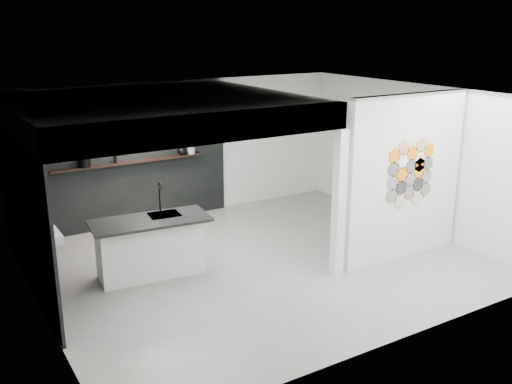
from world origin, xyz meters
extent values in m
cube|color=slate|center=(0.00, 0.00, -0.01)|extent=(7.00, 6.00, 0.01)
cube|color=silver|center=(2.23, -1.00, 1.40)|extent=(2.45, 0.15, 2.80)
cube|color=black|center=(-1.30, 2.97, 1.18)|extent=(4.40, 0.04, 2.35)
cube|color=black|center=(-3.47, 1.00, 1.18)|extent=(0.04, 4.00, 2.35)
cube|color=silver|center=(-1.30, 1.00, 2.55)|extent=(4.40, 4.00, 0.40)
cube|color=silver|center=(0.82, -1.00, 1.18)|extent=(0.16, 0.16, 2.35)
cube|color=silver|center=(-1.30, -0.92, 2.55)|extent=(4.40, 0.16, 0.40)
cube|color=silver|center=(-3.24, 0.80, 0.85)|extent=(0.40, 0.60, 0.12)
cube|color=black|center=(-1.20, 2.87, 1.30)|extent=(3.00, 0.15, 0.04)
cube|color=silver|center=(-1.75, 0.49, 0.46)|extent=(1.66, 0.75, 0.92)
cube|color=black|center=(-1.75, 0.41, 0.94)|extent=(1.90, 0.99, 0.04)
cube|color=black|center=(-1.47, 0.52, 0.96)|extent=(0.52, 0.46, 0.02)
cylinder|color=black|center=(-1.45, 0.73, 1.18)|extent=(0.03, 0.03, 0.43)
torus|color=black|center=(-1.46, 0.67, 1.40)|extent=(0.04, 0.15, 0.15)
cylinder|color=black|center=(-2.05, 2.87, 1.41)|extent=(0.22, 0.22, 0.18)
ellipsoid|color=black|center=(-0.09, 2.87, 1.40)|extent=(0.24, 0.24, 0.17)
cylinder|color=gray|center=(0.11, 2.87, 1.38)|extent=(0.21, 0.21, 0.11)
cylinder|color=gray|center=(0.15, 2.87, 1.38)|extent=(0.10, 0.10, 0.12)
cylinder|color=black|center=(-1.47, 2.87, 1.39)|extent=(0.07, 0.07, 0.14)
cylinder|color=black|center=(-2.01, 2.87, 1.36)|extent=(0.09, 0.09, 0.09)
cylinder|color=#66635E|center=(1.86, -1.09, 1.16)|extent=(0.26, 0.02, 0.26)
cylinder|color=silver|center=(1.86, -1.09, 1.39)|extent=(0.26, 0.02, 0.26)
cylinder|color=black|center=(1.86, -1.09, 1.61)|extent=(0.26, 0.02, 0.26)
cylinder|color=orange|center=(1.86, -1.09, 1.84)|extent=(0.26, 0.02, 0.26)
cylinder|color=beige|center=(2.06, -1.09, 1.05)|extent=(0.26, 0.02, 0.26)
cylinder|color=#2D2D2D|center=(2.06, -1.09, 1.27)|extent=(0.26, 0.02, 0.26)
cylinder|color=orange|center=(2.06, -1.09, 1.50)|extent=(0.26, 0.02, 0.26)
cylinder|color=white|center=(2.06, -1.09, 1.73)|extent=(0.26, 0.02, 0.26)
cylinder|color=tan|center=(2.06, -1.09, 1.95)|extent=(0.26, 0.02, 0.26)
cylinder|color=#66635E|center=(2.25, -1.09, 1.16)|extent=(0.26, 0.02, 0.26)
cylinder|color=silver|center=(2.25, -1.09, 1.39)|extent=(0.26, 0.02, 0.26)
cylinder|color=black|center=(2.25, -1.09, 1.61)|extent=(0.26, 0.02, 0.26)
cylinder|color=orange|center=(2.25, -1.09, 1.84)|extent=(0.26, 0.02, 0.26)
cylinder|color=beige|center=(2.44, -1.09, 1.05)|extent=(0.26, 0.02, 0.26)
cylinder|color=#2D2D2D|center=(2.44, -1.09, 1.27)|extent=(0.26, 0.02, 0.26)
cylinder|color=orange|center=(2.44, -1.09, 1.50)|extent=(0.26, 0.02, 0.26)
cylinder|color=white|center=(2.44, -1.09, 1.73)|extent=(0.26, 0.02, 0.26)
cylinder|color=tan|center=(2.44, -1.09, 1.95)|extent=(0.26, 0.02, 0.26)
cylinder|color=#66635E|center=(2.64, -1.09, 1.16)|extent=(0.26, 0.02, 0.26)
cylinder|color=silver|center=(2.64, -1.09, 1.39)|extent=(0.26, 0.02, 0.26)
cylinder|color=black|center=(2.64, -1.09, 1.61)|extent=(0.26, 0.02, 0.26)
cylinder|color=orange|center=(2.64, -1.09, 1.84)|extent=(0.26, 0.02, 0.26)
cylinder|color=orange|center=(2.44, -1.09, 1.61)|extent=(0.26, 0.02, 0.26)
camera|label=1|loc=(-4.68, -7.54, 3.86)|focal=40.00mm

